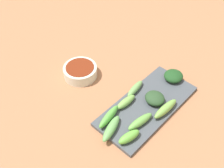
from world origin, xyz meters
TOP-DOWN VIEW (x-y plane):
  - tabletop at (0.00, 0.00)m, footprint 2.10×2.10m
  - sauce_bowl at (-0.18, -0.03)m, footprint 0.11×0.11m
  - serving_plate at (0.07, 0.02)m, footprint 0.15×0.33m
  - broccoli_stalk_0 at (0.03, -0.10)m, footprint 0.04×0.10m
  - broccoli_leafy_1 at (0.07, 0.16)m, footprint 0.08×0.08m
  - broccoli_stalk_2 at (0.13, 0.03)m, footprint 0.03×0.10m
  - broccoli_stalk_3 at (0.11, -0.11)m, footprint 0.04×0.07m
  - broccoli_leafy_4 at (0.08, 0.04)m, footprint 0.06×0.06m
  - broccoli_stalk_5 at (0.10, -0.05)m, footprint 0.04×0.09m
  - broccoli_stalk_6 at (0.01, 0.04)m, footprint 0.03×0.08m
  - broccoli_stalk_7 at (0.03, -0.02)m, footprint 0.03×0.08m
  - broccoli_stalk_8 at (0.06, -0.13)m, footprint 0.05×0.10m

SIDE VIEW (x-z plane):
  - tabletop at x=0.00m, z-range 0.00..0.02m
  - serving_plate at x=0.07m, z-range 0.02..0.03m
  - sauce_bowl at x=-0.18m, z-range 0.02..0.06m
  - broccoli_stalk_6 at x=0.01m, z-range 0.03..0.05m
  - broccoli_stalk_7 at x=0.03m, z-range 0.03..0.06m
  - broccoli_stalk_8 at x=0.06m, z-range 0.03..0.06m
  - broccoli_stalk_5 at x=0.10m, z-range 0.03..0.06m
  - broccoli_stalk_2 at x=0.13m, z-range 0.03..0.06m
  - broccoli_stalk_3 at x=0.11m, z-range 0.03..0.06m
  - broccoli_leafy_1 at x=0.07m, z-range 0.03..0.06m
  - broccoli_stalk_0 at x=0.03m, z-range 0.03..0.06m
  - broccoli_leafy_4 at x=0.08m, z-range 0.03..0.06m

